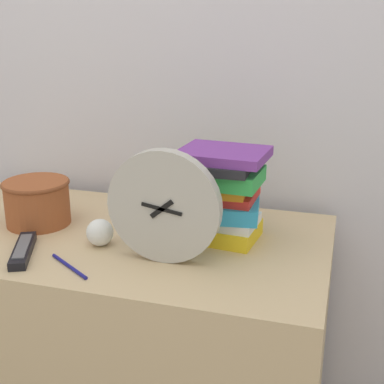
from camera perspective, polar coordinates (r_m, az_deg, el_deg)
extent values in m
cube|color=silver|center=(1.65, -3.83, 16.73)|extent=(6.00, 0.04, 2.40)
cube|color=tan|center=(1.59, -7.98, -16.15)|extent=(1.12, 0.60, 0.70)
cylinder|color=#B7B2A8|center=(1.21, -2.99, -1.57)|extent=(0.27, 0.03, 0.27)
cylinder|color=white|center=(1.20, -3.14, -1.71)|extent=(0.23, 0.01, 0.23)
cube|color=black|center=(1.19, -3.23, -1.80)|extent=(0.06, 0.01, 0.05)
cube|color=black|center=(1.19, -3.23, -1.80)|extent=(0.10, 0.01, 0.02)
cylinder|color=black|center=(1.19, -3.23, -1.80)|extent=(0.01, 0.00, 0.01)
cube|color=yellow|center=(1.38, 2.55, -4.01)|extent=(0.22, 0.16, 0.04)
cube|color=white|center=(1.36, 2.40, -2.83)|extent=(0.23, 0.14, 0.02)
cube|color=#2D9ED1|center=(1.36, 2.22, -1.46)|extent=(0.25, 0.21, 0.04)
cube|color=red|center=(1.35, 3.17, -0.22)|extent=(0.18, 0.15, 0.02)
cube|color=orange|center=(1.34, 2.10, 0.70)|extent=(0.19, 0.16, 0.02)
cube|color=green|center=(1.31, 3.14, 1.71)|extent=(0.20, 0.16, 0.04)
cube|color=#232328|center=(1.31, 2.06, 3.11)|extent=(0.20, 0.18, 0.02)
cube|color=#7A3899|center=(1.30, 3.37, 4.03)|extent=(0.22, 0.18, 0.02)
cylinder|color=#994C28|center=(1.51, -16.17, -1.08)|extent=(0.17, 0.17, 0.12)
torus|color=brown|center=(1.49, -16.36, 0.91)|extent=(0.18, 0.18, 0.01)
cube|color=black|center=(1.35, -17.58, -5.96)|extent=(0.11, 0.18, 0.02)
cube|color=#59595E|center=(1.34, -17.63, -5.51)|extent=(0.08, 0.14, 0.00)
sphere|color=white|center=(1.34, -9.80, -4.26)|extent=(0.07, 0.07, 0.07)
cylinder|color=navy|center=(1.25, -12.96, -7.72)|extent=(0.13, 0.09, 0.01)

